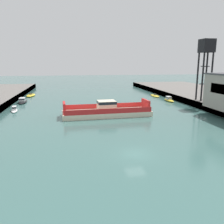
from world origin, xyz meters
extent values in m
plane|color=#3D6660|center=(0.00, 0.00, 0.00)|extent=(400.00, 400.00, 0.00)
cube|color=#423D38|center=(24.44, 20.00, 0.88)|extent=(0.30, 140.00, 1.76)
cube|color=beige|center=(-0.21, 22.84, 0.55)|extent=(19.68, 7.24, 1.10)
cube|color=red|center=(-0.34, 25.99, 1.65)|extent=(18.64, 0.91, 1.10)
cube|color=red|center=(-0.07, 19.69, 1.65)|extent=(18.64, 0.91, 1.10)
cube|color=beige|center=(-0.21, 22.84, 2.24)|extent=(4.03, 3.70, 2.28)
cube|color=black|center=(-0.21, 22.84, 3.03)|extent=(4.07, 3.74, 0.60)
cube|color=red|center=(9.00, 23.23, 2.20)|extent=(0.69, 4.52, 2.20)
cube|color=red|center=(-9.41, 22.45, 2.20)|extent=(0.69, 4.52, 2.20)
ellipsoid|color=black|center=(-22.04, 44.56, 0.28)|extent=(2.57, 7.45, 0.56)
cube|color=silver|center=(-22.01, 44.01, 1.04)|extent=(1.69, 2.64, 0.97)
cube|color=black|center=(-22.01, 44.01, 1.16)|extent=(1.74, 2.72, 0.29)
ellipsoid|color=white|center=(-21.55, 31.36, 0.18)|extent=(2.06, 5.03, 0.36)
cube|color=silver|center=(-21.60, 31.72, 0.80)|extent=(1.20, 1.83, 0.89)
cube|color=black|center=(-21.60, 31.72, 0.92)|extent=(1.24, 1.88, 0.27)
ellipsoid|color=yellow|center=(21.90, 39.28, 0.29)|extent=(1.91, 6.11, 0.58)
cube|color=silver|center=(21.91, 39.73, 1.00)|extent=(1.28, 2.15, 0.84)
cube|color=black|center=(21.91, 39.73, 1.10)|extent=(1.32, 2.22, 0.25)
ellipsoid|color=yellow|center=(-21.90, 58.96, 0.27)|extent=(2.98, 8.02, 0.55)
cube|color=#4C4C51|center=(-21.90, 58.96, 0.80)|extent=(0.94, 0.44, 0.50)
ellipsoid|color=yellow|center=(21.49, 50.51, 0.19)|extent=(2.63, 7.41, 0.39)
cube|color=#4C4C51|center=(21.49, 50.51, 0.64)|extent=(0.80, 0.44, 0.50)
cylinder|color=black|center=(25.64, 30.39, 7.96)|extent=(0.44, 0.44, 12.41)
cylinder|color=black|center=(28.12, 30.39, 7.96)|extent=(0.44, 0.44, 12.41)
cylinder|color=black|center=(25.64, 27.90, 7.96)|extent=(0.44, 0.44, 12.41)
cylinder|color=black|center=(28.12, 27.90, 7.96)|extent=(0.44, 0.44, 12.41)
cube|color=black|center=(26.88, 29.14, 6.10)|extent=(2.49, 0.20, 0.20)
cube|color=black|center=(26.88, 29.14, 6.10)|extent=(0.20, 2.49, 0.20)
cube|color=black|center=(26.88, 29.14, 10.69)|extent=(2.49, 0.20, 0.20)
cube|color=black|center=(26.88, 29.14, 10.69)|extent=(0.20, 2.49, 0.20)
cube|color=black|center=(26.88, 29.14, 15.85)|extent=(3.23, 3.23, 3.37)
camera|label=1|loc=(-8.05, -27.40, 11.53)|focal=37.38mm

